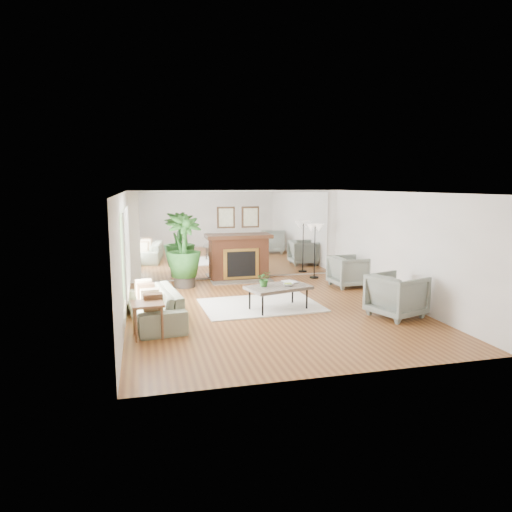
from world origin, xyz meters
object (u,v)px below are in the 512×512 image
object	(u,v)px
coffee_table	(278,288)
sofa	(154,306)
armchair_back	(349,271)
floor_lamp	(315,232)
side_table	(148,308)
potted_ficus	(184,249)
fireplace	(240,257)
armchair_front	(397,295)

from	to	relation	value
coffee_table	sofa	world-z (taller)	sofa
armchair_back	floor_lamp	world-z (taller)	floor_lamp
side_table	potted_ficus	size ratio (longest dim) A/B	0.33
coffee_table	potted_ficus	bearing A→B (deg)	122.42
sofa	armchair_back	world-z (taller)	armchair_back
fireplace	armchair_back	bearing A→B (deg)	-30.80
sofa	floor_lamp	size ratio (longest dim) A/B	1.40
fireplace	armchair_back	size ratio (longest dim) A/B	2.29
sofa	potted_ficus	size ratio (longest dim) A/B	1.15
fireplace	side_table	bearing A→B (deg)	-120.30
side_table	armchair_back	bearing A→B (deg)	28.99
armchair_front	potted_ficus	bearing A→B (deg)	27.19
armchair_back	coffee_table	bearing A→B (deg)	122.07
coffee_table	sofa	distance (m)	2.61
fireplace	sofa	bearing A→B (deg)	-124.84
potted_ficus	fireplace	bearing A→B (deg)	19.38
armchair_front	potted_ficus	xyz separation A→B (m)	(-3.93, 3.77, 0.57)
sofa	potted_ficus	bearing A→B (deg)	156.51
armchair_front	side_table	distance (m)	4.92
fireplace	armchair_back	world-z (taller)	fireplace
fireplace	sofa	distance (m)	4.30
armchair_front	floor_lamp	world-z (taller)	floor_lamp
side_table	potted_ficus	world-z (taller)	potted_ficus
armchair_back	side_table	bearing A→B (deg)	115.53
sofa	floor_lamp	distance (m)	5.68
fireplace	side_table	distance (m)	5.12
fireplace	armchair_front	size ratio (longest dim) A/B	2.13
sofa	fireplace	bearing A→B (deg)	137.71
potted_ficus	floor_lamp	size ratio (longest dim) A/B	1.22
armchair_front	potted_ficus	world-z (taller)	potted_ficus
fireplace	sofa	xyz separation A→B (m)	(-2.45, -3.52, -0.34)
coffee_table	armchair_back	xyz separation A→B (m)	(2.46, 1.76, -0.07)
armchair_back	armchair_front	xyz separation A→B (m)	(-0.27, -2.79, 0.03)
potted_ficus	coffee_table	bearing A→B (deg)	-57.58
armchair_back	floor_lamp	bearing A→B (deg)	17.41
sofa	armchair_front	size ratio (longest dim) A/B	2.26
sofa	side_table	xyz separation A→B (m)	(-0.13, -0.90, 0.20)
fireplace	armchair_back	xyz separation A→B (m)	(2.60, -1.55, -0.25)
potted_ficus	floor_lamp	xyz separation A→B (m)	(3.72, 0.27, 0.32)
potted_ficus	floor_lamp	distance (m)	3.75
armchair_front	side_table	size ratio (longest dim) A/B	1.55
floor_lamp	sofa	bearing A→B (deg)	-144.83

